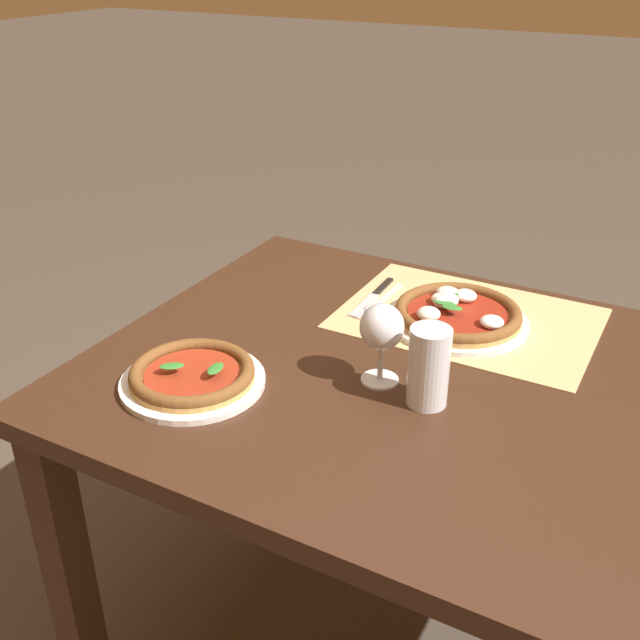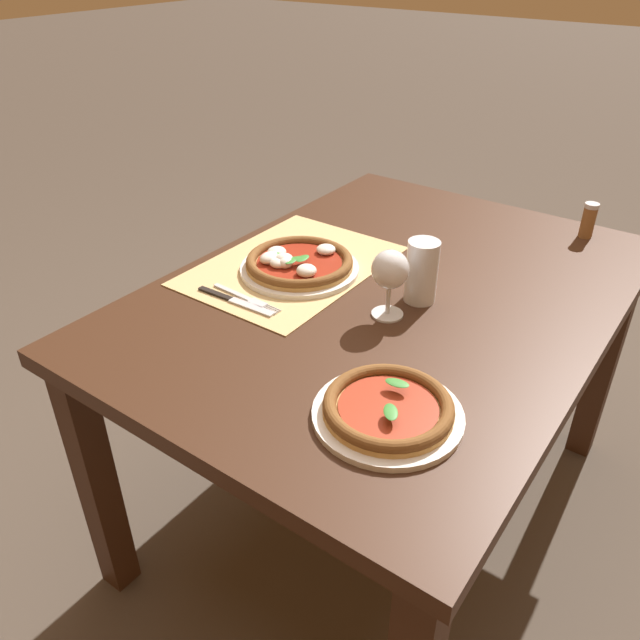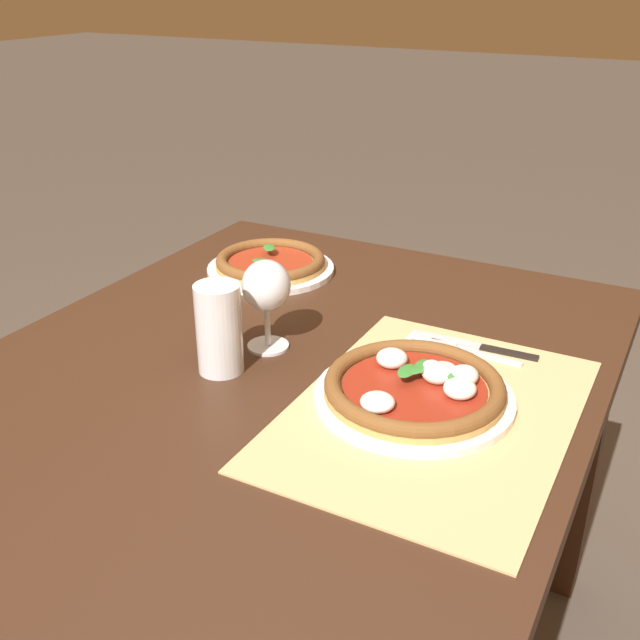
# 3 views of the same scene
# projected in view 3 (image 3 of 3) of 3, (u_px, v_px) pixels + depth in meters

# --- Properties ---
(dining_table) EXTENTS (1.33, 0.96, 0.74)m
(dining_table) POSITION_uv_depth(u_px,v_px,m) (264.00, 438.00, 1.19)
(dining_table) COLOR #382114
(dining_table) RESTS_ON ground
(paper_placemat) EXTENTS (0.52, 0.38, 0.00)m
(paper_placemat) POSITION_uv_depth(u_px,v_px,m) (433.00, 412.00, 1.07)
(paper_placemat) COLOR tan
(paper_placemat) RESTS_ON dining_table
(pizza_near) EXTENTS (0.29, 0.29, 0.05)m
(pizza_near) POSITION_uv_depth(u_px,v_px,m) (416.00, 388.00, 1.09)
(pizza_near) COLOR silver
(pizza_near) RESTS_ON paper_placemat
(pizza_far) EXTENTS (0.26, 0.26, 0.04)m
(pizza_far) POSITION_uv_depth(u_px,v_px,m) (271.00, 264.00, 1.55)
(pizza_far) COLOR silver
(pizza_far) RESTS_ON dining_table
(wine_glass) EXTENTS (0.08, 0.08, 0.16)m
(wine_glass) POSITION_uv_depth(u_px,v_px,m) (266.00, 289.00, 1.21)
(wine_glass) COLOR silver
(wine_glass) RESTS_ON dining_table
(pint_glass) EXTENTS (0.07, 0.07, 0.15)m
(pint_glass) POSITION_uv_depth(u_px,v_px,m) (219.00, 330.00, 1.16)
(pint_glass) COLOR silver
(pint_glass) RESTS_ON dining_table
(fork) EXTENTS (0.03, 0.20, 0.00)m
(fork) POSITION_uv_depth(u_px,v_px,m) (462.00, 350.00, 1.23)
(fork) COLOR #B7B7BC
(fork) RESTS_ON paper_placemat
(knife) EXTENTS (0.02, 0.22, 0.01)m
(knife) POSITION_uv_depth(u_px,v_px,m) (473.00, 345.00, 1.25)
(knife) COLOR black
(knife) RESTS_ON paper_placemat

